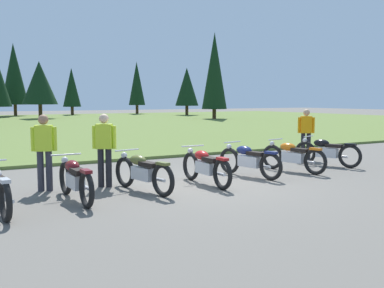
# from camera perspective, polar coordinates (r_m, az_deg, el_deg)

# --- Properties ---
(ground_plane) EXTENTS (140.00, 140.00, 0.00)m
(ground_plane) POSITION_cam_1_polar(r_m,az_deg,el_deg) (10.71, 1.60, -5.08)
(ground_plane) COLOR #605B54
(grass_moorland) EXTENTS (80.00, 44.00, 0.10)m
(grass_moorland) POSITION_cam_1_polar(r_m,az_deg,el_deg) (36.06, -21.02, 2.22)
(grass_moorland) COLOR #5B7033
(grass_moorland) RESTS_ON ground
(motorcycle_maroon) EXTENTS (0.62, 2.10, 0.88)m
(motorcycle_maroon) POSITION_cam_1_polar(r_m,az_deg,el_deg) (9.17, -14.55, -4.30)
(motorcycle_maroon) COLOR black
(motorcycle_maroon) RESTS_ON ground
(motorcycle_olive) EXTENTS (0.72, 2.07, 0.88)m
(motorcycle_olive) POSITION_cam_1_polar(r_m,az_deg,el_deg) (9.82, -6.26, -3.50)
(motorcycle_olive) COLOR black
(motorcycle_olive) RESTS_ON ground
(motorcycle_red) EXTENTS (0.62, 2.10, 0.88)m
(motorcycle_red) POSITION_cam_1_polar(r_m,az_deg,el_deg) (10.57, 1.71, -2.81)
(motorcycle_red) COLOR black
(motorcycle_red) RESTS_ON ground
(motorcycle_navy) EXTENTS (0.72, 2.07, 0.88)m
(motorcycle_navy) POSITION_cam_1_polar(r_m,az_deg,el_deg) (11.72, 7.20, -2.01)
(motorcycle_navy) COLOR black
(motorcycle_navy) RESTS_ON ground
(motorcycle_orange) EXTENTS (0.74, 2.07, 0.88)m
(motorcycle_orange) POSITION_cam_1_polar(r_m,az_deg,el_deg) (12.74, 12.61, -1.49)
(motorcycle_orange) COLOR black
(motorcycle_orange) RESTS_ON ground
(motorcycle_black) EXTENTS (0.91, 2.01, 0.88)m
(motorcycle_black) POSITION_cam_1_polar(r_m,az_deg,el_deg) (14.11, 16.63, -0.90)
(motorcycle_black) COLOR black
(motorcycle_black) RESTS_ON ground
(rider_with_back_turned) EXTENTS (0.48, 0.38, 1.67)m
(rider_with_back_turned) POSITION_cam_1_polar(r_m,az_deg,el_deg) (10.42, -11.01, -0.21)
(rider_with_back_turned) COLOR black
(rider_with_back_turned) RESTS_ON ground
(rider_checking_bike) EXTENTS (0.46, 0.39, 1.67)m
(rider_checking_bike) POSITION_cam_1_polar(r_m,az_deg,el_deg) (15.41, 14.22, 1.61)
(rider_checking_bike) COLOR black
(rider_checking_bike) RESTS_ON ground
(rider_near_row_end) EXTENTS (0.52, 0.34, 1.67)m
(rider_near_row_end) POSITION_cam_1_polar(r_m,az_deg,el_deg) (10.28, -18.18, -0.46)
(rider_near_row_end) COLOR #2D2D38
(rider_near_row_end) RESTS_ON ground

